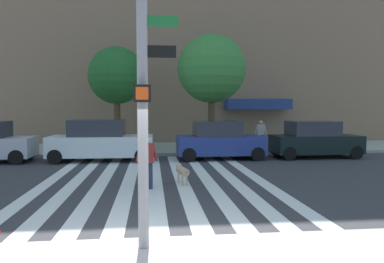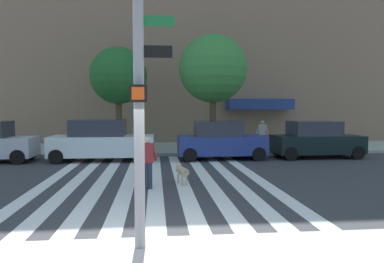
# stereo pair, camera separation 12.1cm
# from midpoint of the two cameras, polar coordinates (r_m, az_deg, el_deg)

# --- Properties ---
(ground_plane) EXTENTS (160.00, 160.00, 0.00)m
(ground_plane) POSITION_cam_midpoint_polar(r_m,az_deg,el_deg) (13.25, -5.50, -7.30)
(ground_plane) COLOR #353538
(sidewalk_far) EXTENTS (80.00, 6.00, 0.15)m
(sidewalk_far) POSITION_cam_midpoint_polar(r_m,az_deg,el_deg) (22.44, -5.58, -2.59)
(sidewalk_far) COLOR #979D90
(sidewalk_far) RESTS_ON ground_plane
(crosswalk_stripes) EXTENTS (7.65, 11.99, 0.01)m
(crosswalk_stripes) POSITION_cam_midpoint_polar(r_m,az_deg,el_deg) (13.25, -5.38, -7.29)
(crosswalk_stripes) COLOR silver
(crosswalk_stripes) RESTS_ON ground_plane
(traffic_light_pole) EXTENTS (0.74, 0.46, 5.80)m
(traffic_light_pole) POSITION_cam_midpoint_polar(r_m,az_deg,el_deg) (6.26, -7.63, 12.82)
(traffic_light_pole) COLOR gray
(traffic_light_pole) RESTS_ON sidewalk_near
(parked_car_behind_first) EXTENTS (4.84, 2.11, 1.96)m
(parked_car_behind_first) POSITION_cam_midpoint_polar(r_m,az_deg,el_deg) (18.10, -13.52, -1.45)
(parked_car_behind_first) COLOR silver
(parked_car_behind_first) RESTS_ON ground_plane
(parked_car_third_in_line) EXTENTS (4.23, 2.00, 1.86)m
(parked_car_third_in_line) POSITION_cam_midpoint_polar(r_m,az_deg,el_deg) (18.22, 4.58, -1.45)
(parked_car_third_in_line) COLOR navy
(parked_car_third_in_line) RESTS_ON ground_plane
(parked_car_fourth_in_line) EXTENTS (4.40, 2.00, 1.85)m
(parked_car_fourth_in_line) POSITION_cam_midpoint_polar(r_m,az_deg,el_deg) (19.68, 18.68, -1.26)
(parked_car_fourth_in_line) COLOR black
(parked_car_fourth_in_line) RESTS_ON ground_plane
(street_tree_nearest) EXTENTS (3.21, 3.21, 5.78)m
(street_tree_nearest) POSITION_cam_midpoint_polar(r_m,az_deg,el_deg) (21.48, -11.09, 8.36)
(street_tree_nearest) COLOR #4C3823
(street_tree_nearest) RESTS_ON sidewalk_far
(street_tree_middle) EXTENTS (3.75, 3.75, 6.38)m
(street_tree_middle) POSITION_cam_midpoint_polar(r_m,az_deg,el_deg) (20.62, 3.41, 9.56)
(street_tree_middle) COLOR #4C3823
(street_tree_middle) RESTS_ON sidewalk_far
(pedestrian_dog_walker) EXTENTS (0.71, 0.31, 1.64)m
(pedestrian_dog_walker) POSITION_cam_midpoint_polar(r_m,az_deg,el_deg) (11.54, -6.70, -4.29)
(pedestrian_dog_walker) COLOR #282D4C
(pedestrian_dog_walker) RESTS_ON ground_plane
(dog_on_leash) EXTENTS (0.40, 1.13, 0.65)m
(dog_on_leash) POSITION_cam_midpoint_polar(r_m,az_deg,el_deg) (12.29, -1.28, -6.05)
(dog_on_leash) COLOR tan
(dog_on_leash) RESTS_ON ground_plane
(pedestrian_bystander) EXTENTS (0.71, 0.31, 1.64)m
(pedestrian_bystander) POSITION_cam_midpoint_polar(r_m,az_deg,el_deg) (21.48, 10.91, -0.24)
(pedestrian_bystander) COLOR #282D4C
(pedestrian_bystander) RESTS_ON sidewalk_far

